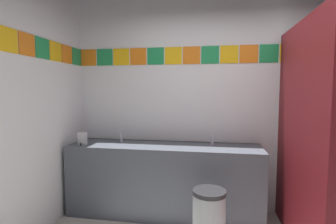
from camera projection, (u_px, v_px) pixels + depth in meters
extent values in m
cube|color=silver|center=(228.00, 101.00, 3.25)|extent=(3.93, 0.08, 2.77)
cube|color=orange|center=(88.00, 58.00, 3.47)|extent=(0.22, 0.01, 0.22)
cube|color=#1E8C4C|center=(105.00, 57.00, 3.43)|extent=(0.22, 0.01, 0.22)
cube|color=yellow|center=(121.00, 57.00, 3.40)|extent=(0.22, 0.01, 0.22)
cube|color=orange|center=(138.00, 56.00, 3.36)|extent=(0.22, 0.01, 0.22)
cube|color=#1E8C4C|center=(156.00, 56.00, 3.32)|extent=(0.22, 0.01, 0.22)
cube|color=yellow|center=(173.00, 56.00, 3.28)|extent=(0.22, 0.01, 0.22)
cube|color=orange|center=(191.00, 55.00, 3.24)|extent=(0.22, 0.01, 0.22)
cube|color=#1E8C4C|center=(210.00, 55.00, 3.20)|extent=(0.22, 0.01, 0.22)
cube|color=yellow|center=(229.00, 54.00, 3.16)|extent=(0.22, 0.01, 0.22)
cube|color=orange|center=(249.00, 54.00, 3.12)|extent=(0.22, 0.01, 0.22)
cube|color=#1E8C4C|center=(269.00, 53.00, 3.08)|extent=(0.22, 0.01, 0.22)
cube|color=yellow|center=(290.00, 53.00, 3.04)|extent=(0.22, 0.01, 0.22)
cube|color=orange|center=(311.00, 52.00, 3.00)|extent=(0.22, 0.01, 0.22)
cube|color=#1E8C4C|center=(332.00, 52.00, 2.96)|extent=(0.22, 0.01, 0.22)
cube|color=yellow|center=(8.00, 40.00, 2.25)|extent=(0.01, 0.22, 0.22)
cube|color=orange|center=(27.00, 44.00, 2.48)|extent=(0.01, 0.22, 0.22)
cube|color=#1E8C4C|center=(43.00, 48.00, 2.70)|extent=(0.01, 0.22, 0.22)
cube|color=yellow|center=(56.00, 52.00, 2.93)|extent=(0.01, 0.22, 0.22)
cube|color=orange|center=(67.00, 54.00, 3.16)|extent=(0.01, 0.22, 0.22)
cube|color=#1E8C4C|center=(77.00, 57.00, 3.38)|extent=(0.01, 0.22, 0.22)
cube|color=#4C515B|center=(164.00, 180.00, 3.15)|extent=(2.30, 0.56, 0.86)
cube|color=#4C515B|center=(168.00, 144.00, 3.37)|extent=(2.30, 0.03, 0.08)
cylinder|color=silver|center=(118.00, 148.00, 3.18)|extent=(0.34, 0.34, 0.10)
cylinder|color=silver|center=(212.00, 152.00, 2.99)|extent=(0.34, 0.34, 0.10)
cylinder|color=silver|center=(122.00, 140.00, 3.31)|extent=(0.04, 0.04, 0.05)
cylinder|color=silver|center=(120.00, 135.00, 3.26)|extent=(0.02, 0.06, 0.09)
cylinder|color=silver|center=(212.00, 143.00, 3.12)|extent=(0.04, 0.04, 0.05)
cylinder|color=silver|center=(212.00, 138.00, 3.06)|extent=(0.02, 0.06, 0.09)
cube|color=#B7BABF|center=(82.00, 138.00, 3.11)|extent=(0.09, 0.07, 0.16)
cylinder|color=black|center=(81.00, 144.00, 3.07)|extent=(0.02, 0.02, 0.03)
cube|color=maroon|center=(299.00, 136.00, 2.45)|extent=(0.04, 1.39, 2.16)
cylinder|color=silver|center=(334.00, 138.00, 1.77)|extent=(0.02, 0.02, 0.10)
cube|color=white|center=(335.00, 178.00, 2.80)|extent=(0.34, 0.17, 0.34)
cylinder|color=#999EA3|center=(209.00, 224.00, 2.40)|extent=(0.30, 0.30, 0.56)
cylinder|color=#262628|center=(209.00, 192.00, 2.37)|extent=(0.31, 0.31, 0.04)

